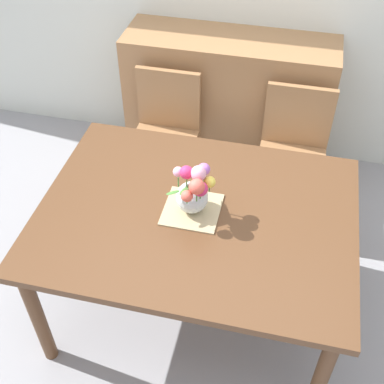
{
  "coord_description": "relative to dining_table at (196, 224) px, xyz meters",
  "views": [
    {
      "loc": [
        0.36,
        -1.64,
        2.48
      ],
      "look_at": [
        -0.02,
        0.01,
        0.88
      ],
      "focal_mm": 46.74,
      "sensor_mm": 36.0,
      "label": 1
    }
  ],
  "objects": [
    {
      "name": "chair_right",
      "position": [
        0.42,
        0.92,
        -0.16
      ],
      "size": [
        0.42,
        0.42,
        0.9
      ],
      "rotation": [
        0.0,
        0.0,
        3.14
      ],
      "color": "#9E7047",
      "rests_on": "ground_plane"
    },
    {
      "name": "placemat",
      "position": [
        -0.02,
        0.01,
        0.09
      ],
      "size": [
        0.27,
        0.27,
        0.01
      ],
      "primitive_type": "cube",
      "color": "tan",
      "rests_on": "dining_table"
    },
    {
      "name": "flower_vase",
      "position": [
        -0.01,
        -0.0,
        0.22
      ],
      "size": [
        0.22,
        0.23,
        0.28
      ],
      "color": "silver",
      "rests_on": "placemat"
    },
    {
      "name": "dresser",
      "position": [
        -0.08,
        1.33,
        -0.18
      ],
      "size": [
        1.4,
        0.47,
        1.0
      ],
      "color": "#9E7047",
      "rests_on": "ground_plane"
    },
    {
      "name": "dining_table",
      "position": [
        0.0,
        0.0,
        0.0
      ],
      "size": [
        1.52,
        1.15,
        0.76
      ],
      "color": "brown",
      "rests_on": "ground_plane"
    },
    {
      "name": "ground_plane",
      "position": [
        0.0,
        0.0,
        -0.68
      ],
      "size": [
        12.0,
        12.0,
        0.0
      ],
      "primitive_type": "plane",
      "color": "#939399"
    },
    {
      "name": "chair_left",
      "position": [
        -0.42,
        0.92,
        -0.16
      ],
      "size": [
        0.42,
        0.42,
        0.9
      ],
      "rotation": [
        0.0,
        0.0,
        3.14
      ],
      "color": "#9E7047",
      "rests_on": "ground_plane"
    }
  ]
}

